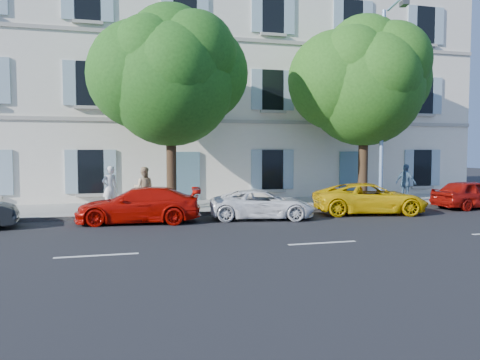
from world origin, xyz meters
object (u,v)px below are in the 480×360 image
object	(u,v)px
car_white_coupe	(262,204)
tree_right	(364,88)
car_red_coupe	(139,205)
tree_left	(171,82)
car_red_hatchback	(471,194)
pedestrian_b	(144,188)
pedestrian_c	(406,183)
car_yellow_supercar	(370,198)
pedestrian_a	(110,188)
street_lamp	(385,94)

from	to	relation	value
car_white_coupe	tree_right	world-z (taller)	tree_right
car_red_coupe	tree_left	xyz separation A→B (m)	(1.43, 2.28, 4.68)
car_red_hatchback	pedestrian_b	size ratio (longest dim) A/B	2.16
pedestrian_b	pedestrian_c	size ratio (longest dim) A/B	0.98
car_red_coupe	tree_right	distance (m)	11.65
tree_left	pedestrian_c	world-z (taller)	tree_left
car_yellow_supercar	pedestrian_a	xyz separation A→B (m)	(-10.17, 2.82, 0.42)
tree_right	pedestrian_c	size ratio (longest dim) A/B	4.65
pedestrian_b	pedestrian_c	distance (m)	12.05
street_lamp	pedestrian_a	size ratio (longest dim) A/B	4.80
car_yellow_supercar	pedestrian_a	size ratio (longest dim) A/B	2.51
pedestrian_a	pedestrian_b	size ratio (longest dim) A/B	1.03
car_red_hatchback	pedestrian_c	size ratio (longest dim) A/B	2.11
car_red_coupe	car_yellow_supercar	size ratio (longest dim) A/B	0.97
car_white_coupe	tree_right	bearing A→B (deg)	-51.80
street_lamp	pedestrian_a	bearing A→B (deg)	173.42
car_white_coupe	car_yellow_supercar	distance (m)	4.64
pedestrian_a	pedestrian_b	xyz separation A→B (m)	(1.36, 0.11, -0.03)
car_red_hatchback	pedestrian_c	world-z (taller)	pedestrian_c
tree_left	pedestrian_a	xyz separation A→B (m)	(-2.44, 0.51, -4.27)
pedestrian_b	tree_right	bearing A→B (deg)	-172.98
car_white_coupe	street_lamp	bearing A→B (deg)	-62.25
street_lamp	car_red_coupe	bearing A→B (deg)	-172.29
car_white_coupe	car_yellow_supercar	bearing A→B (deg)	-75.02
tree_right	street_lamp	xyz separation A→B (m)	(0.36, -1.10, -0.43)
car_white_coupe	pedestrian_a	distance (m)	6.32
car_yellow_supercar	pedestrian_a	world-z (taller)	pedestrian_a
car_red_hatchback	pedestrian_a	world-z (taller)	pedestrian_a
car_red_hatchback	car_white_coupe	bearing A→B (deg)	85.57
street_lamp	pedestrian_b	world-z (taller)	street_lamp
tree_left	car_red_hatchback	bearing A→B (deg)	-8.43
tree_right	pedestrian_c	xyz separation A→B (m)	(2.09, -0.30, -4.41)
pedestrian_c	tree_right	bearing A→B (deg)	58.61
car_red_coupe	pedestrian_c	xyz separation A→B (m)	(12.39, 2.24, 0.40)
car_yellow_supercar	pedestrian_b	size ratio (longest dim) A/B	2.60
car_white_coupe	tree_left	distance (m)	6.21
car_red_coupe	street_lamp	size ratio (longest dim) A/B	0.51
tree_right	car_yellow_supercar	bearing A→B (deg)	-113.67
pedestrian_b	pedestrian_c	xyz separation A→B (m)	(12.04, -0.65, 0.02)
tree_left	pedestrian_b	distance (m)	4.47
car_red_hatchback	tree_left	distance (m)	13.93
car_yellow_supercar	tree_left	xyz separation A→B (m)	(-7.74, 2.30, 4.69)
car_red_coupe	tree_right	size ratio (longest dim) A/B	0.53
tree_right	pedestrian_a	size ratio (longest dim) A/B	4.61
car_yellow_supercar	pedestrian_c	distance (m)	3.96
pedestrian_c	car_white_coupe	bearing A→B (deg)	84.34
car_red_coupe	pedestrian_a	world-z (taller)	pedestrian_a
car_yellow_supercar	tree_left	distance (m)	9.33
street_lamp	car_white_coupe	bearing A→B (deg)	-164.77
car_red_coupe	car_red_hatchback	bearing A→B (deg)	99.53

